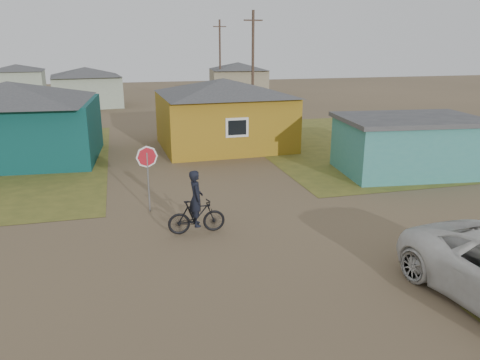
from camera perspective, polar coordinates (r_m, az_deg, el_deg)
name	(u,v)px	position (r m, az deg, el deg)	size (l,w,h in m)	color
ground	(247,253)	(13.70, 0.81, -8.90)	(120.00, 120.00, 0.00)	brown
grass_ne	(409,140)	(30.90, 19.87, 4.64)	(20.00, 18.00, 0.00)	olive
house_teal	(12,121)	(26.22, -26.03, 6.52)	(8.93, 7.08, 4.00)	#0A3837
house_yellow	(224,112)	(26.84, -1.97, 8.27)	(7.72, 6.76, 3.90)	#9B7117
shed_turquoise	(408,145)	(22.89, 19.84, 4.07)	(6.71, 4.93, 2.60)	teal
house_pale_west	(86,86)	(46.17, -18.21, 10.80)	(7.04, 6.15, 3.60)	#9BA991
house_beige_east	(238,78)	(53.74, -0.22, 12.32)	(6.95, 6.05, 3.60)	gray
house_pale_north	(18,79)	(59.04, -25.49, 11.03)	(6.28, 5.81, 3.40)	#9BA991
utility_pole_near	(253,66)	(35.34, 1.58, 13.77)	(1.40, 0.20, 8.00)	#47352B
utility_pole_far	(220,58)	(51.10, -2.45, 14.64)	(1.40, 0.20, 8.00)	#47352B
stop_sign	(147,163)	(16.69, -11.24, 1.99)	(0.78, 0.16, 2.41)	gray
cyclist	(196,210)	(14.86, -5.34, -3.72)	(1.83, 0.66, 2.07)	black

